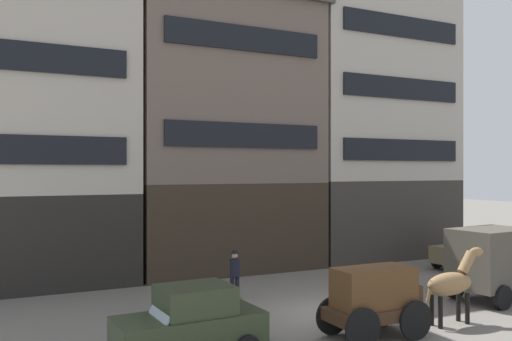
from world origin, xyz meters
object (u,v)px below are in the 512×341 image
Objects in this scene: cargo_wagon at (375,297)px; pedestrian_officer at (235,273)px; sedan_light at (468,249)px; sedan_dark at (191,323)px; delivery_truck_near at (501,260)px; draft_horse at (452,283)px.

pedestrian_officer is (-1.77, 5.82, -0.17)m from cargo_wagon.
sedan_dark is at bearing -159.68° from sedan_light.
delivery_truck_near is 6.34m from sedan_light.
sedan_light is at bearing 39.77° from draft_horse.
draft_horse is at bearing -4.27° from sedan_dark.
pedestrian_officer is at bearing 56.16° from sedan_dark.
delivery_truck_near is (7.02, 1.58, 0.28)m from cargo_wagon.
cargo_wagon reaches higher than sedan_dark.
delivery_truck_near reaches higher than draft_horse.
sedan_light reaches higher than pedestrian_officer.
sedan_light is at bearing 31.23° from cargo_wagon.
cargo_wagon is 5.31m from sedan_dark.
delivery_truck_near reaches higher than sedan_dark.
draft_horse is 0.52× the size of delivery_truck_near.
cargo_wagon is 1.62× the size of pedestrian_officer.
sedan_light is (3.85, 5.01, -0.51)m from delivery_truck_near.
delivery_truck_near is 1.17× the size of sedan_light.
cargo_wagon reaches higher than sedan_light.
draft_horse reaches higher than pedestrian_officer.
delivery_truck_near reaches higher than sedan_light.
delivery_truck_near is 2.50× the size of pedestrian_officer.
sedan_dark is (-5.27, 0.61, -0.23)m from cargo_wagon.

